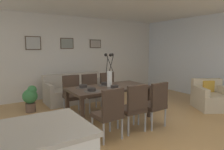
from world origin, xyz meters
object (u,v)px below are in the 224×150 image
at_px(dining_chair_far_right, 92,90).
at_px(bowl_near_left, 92,89).
at_px(dining_chair_far_left, 134,106).
at_px(bowl_far_left, 115,86).
at_px(dining_chair_mid_right, 109,88).
at_px(sofa, 76,92).
at_px(dining_chair_near_left, 109,111).
at_px(dining_chair_mid_left, 155,102).
at_px(dining_table, 110,90).
at_px(centerpiece_vase, 110,74).
at_px(framed_picture_right, 95,44).
at_px(armchair, 211,98).
at_px(framed_picture_center, 67,43).
at_px(framed_picture_left, 33,43).
at_px(potted_plant, 30,97).
at_px(dining_chair_near_right, 73,92).
at_px(bowl_near_right, 83,86).
at_px(bowl_far_right, 105,84).

distance_m(dining_chair_far_right, bowl_near_left, 1.18).
bearing_deg(dining_chair_far_left, bowl_far_left, 91.84).
relative_size(dining_chair_mid_right, sofa, 0.51).
bearing_deg(sofa, dining_chair_near_left, -101.00).
xyz_separation_m(dining_chair_far_left, dining_chair_mid_left, (0.50, -0.05, 0.00)).
height_order(dining_table, bowl_far_left, bowl_far_left).
bearing_deg(centerpiece_vase, dining_chair_mid_right, 58.16).
bearing_deg(dining_chair_near_left, framed_picture_right, 65.30).
height_order(dining_chair_far_right, armchair, dining_chair_far_right).
bearing_deg(framed_picture_right, armchair, -63.92).
xyz_separation_m(dining_chair_mid_right, armchair, (2.16, -1.61, -0.23)).
relative_size(dining_chair_far_right, framed_picture_center, 2.13).
height_order(dining_table, centerpiece_vase, centerpiece_vase).
height_order(dining_chair_mid_right, bowl_far_left, dining_chair_mid_right).
relative_size(framed_picture_left, potted_plant, 0.66).
relative_size(dining_table, dining_chair_mid_left, 1.96).
bearing_deg(framed_picture_left, framed_picture_right, 0.00).
relative_size(dining_table, dining_chair_mid_right, 1.96).
bearing_deg(bowl_far_left, dining_chair_near_right, 115.89).
bearing_deg(framed_picture_center, dining_chair_near_left, -98.97).
xyz_separation_m(dining_chair_far_right, bowl_near_left, (-0.51, -1.02, 0.27)).
bearing_deg(armchair, dining_chair_far_right, 149.19).
distance_m(dining_chair_near_left, dining_chair_far_right, 1.75).
xyz_separation_m(dining_chair_near_left, bowl_far_left, (0.54, 0.65, 0.27)).
bearing_deg(potted_plant, dining_chair_far_left, -58.76).
relative_size(bowl_near_right, bowl_far_left, 1.00).
distance_m(dining_chair_far_left, sofa, 2.71).
bearing_deg(dining_chair_far_right, bowl_near_left, -116.62).
height_order(dining_chair_far_left, bowl_near_right, dining_chair_far_left).
bearing_deg(framed_picture_left, dining_chair_mid_right, -48.30).
xyz_separation_m(dining_chair_mid_right, framed_picture_right, (0.52, 1.74, 1.22)).
bearing_deg(centerpiece_vase, bowl_near_right, 159.86).
height_order(dining_chair_far_left, potted_plant, dining_chair_far_left).
height_order(framed_picture_right, potted_plant, framed_picture_right).
distance_m(framed_picture_center, framed_picture_right, 1.03).
bearing_deg(bowl_far_left, bowl_near_left, 180.00).
bearing_deg(dining_table, dining_chair_mid_right, 58.16).
relative_size(bowl_far_left, bowl_far_right, 1.00).
bearing_deg(sofa, bowl_far_right, -89.68).
bearing_deg(dining_chair_mid_right, bowl_far_right, -129.30).
bearing_deg(dining_chair_far_left, framed_picture_center, 90.34).
bearing_deg(centerpiece_vase, dining_chair_near_left, -122.30).
bearing_deg(dining_chair_near_right, bowl_near_right, -91.82).
bearing_deg(bowl_far_left, dining_chair_far_left, -88.16).
height_order(dining_chair_near_left, centerpiece_vase, centerpiece_vase).
xyz_separation_m(bowl_far_right, framed_picture_center, (-0.00, 2.36, 0.95)).
bearing_deg(framed_picture_left, framed_picture_center, 0.00).
xyz_separation_m(dining_chair_far_right, framed_picture_left, (-1.01, 1.74, 1.22)).
relative_size(dining_chair_far_right, bowl_near_left, 5.41).
bearing_deg(dining_chair_near_right, dining_table, -59.16).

